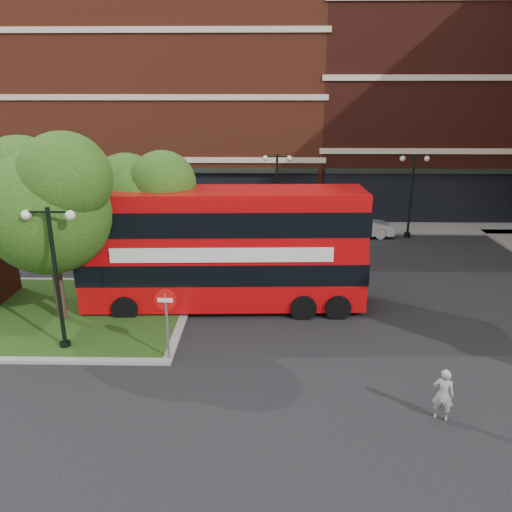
{
  "coord_description": "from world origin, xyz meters",
  "views": [
    {
      "loc": [
        1.35,
        -14.95,
        8.42
      ],
      "look_at": [
        0.96,
        4.56,
        2.0
      ],
      "focal_mm": 35.0,
      "sensor_mm": 36.0,
      "label": 1
    }
  ],
  "objects_px": {
    "car_white": "(359,226)",
    "car_silver": "(157,220)",
    "bus": "(223,241)",
    "woman": "(443,394)"
  },
  "relations": [
    {
      "from": "car_white",
      "to": "car_silver",
      "type": "bearing_deg",
      "value": 79.68
    },
    {
      "from": "car_silver",
      "to": "car_white",
      "type": "bearing_deg",
      "value": -91.38
    },
    {
      "from": "car_silver",
      "to": "car_white",
      "type": "height_order",
      "value": "car_silver"
    },
    {
      "from": "bus",
      "to": "car_white",
      "type": "height_order",
      "value": "bus"
    },
    {
      "from": "woman",
      "to": "car_white",
      "type": "relative_size",
      "value": 0.37
    },
    {
      "from": "woman",
      "to": "car_silver",
      "type": "xyz_separation_m",
      "value": [
        -11.7,
        19.09,
        -0.05
      ]
    },
    {
      "from": "car_silver",
      "to": "car_white",
      "type": "distance_m",
      "value": 12.67
    },
    {
      "from": "bus",
      "to": "car_white",
      "type": "xyz_separation_m",
      "value": [
        7.35,
        10.5,
        -2.12
      ]
    },
    {
      "from": "bus",
      "to": "woman",
      "type": "distance_m",
      "value": 10.0
    },
    {
      "from": "car_silver",
      "to": "car_white",
      "type": "relative_size",
      "value": 1.01
    }
  ]
}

